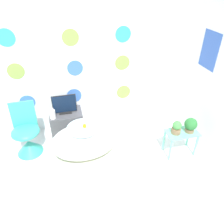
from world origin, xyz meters
The scene contains 13 objects.
ground_plane centered at (0.00, 0.00, 0.00)m, with size 12.00×12.00×0.00m, color white.
wall_back_dotted centered at (0.00, 1.92, 1.30)m, with size 4.75×0.05×2.60m.
wall_right centered at (1.90, 0.95, 1.30)m, with size 0.06×2.90×2.60m.
rug centered at (-0.04, 0.86, 0.00)m, with size 1.28×0.97×0.01m.
bathtub centered at (-0.01, 1.01, 0.29)m, with size 1.00×0.58×0.58m.
rubber_duck centered at (0.02, 0.98, 0.61)m, with size 0.06×0.06×0.07m.
chair centered at (-0.86, 1.32, 0.27)m, with size 0.43×0.43×0.84m.
tv_cabinet centered at (-0.23, 1.67, 0.22)m, with size 0.55×0.40×0.43m.
tv centered at (-0.23, 1.67, 0.58)m, with size 0.40×0.12×0.34m.
vase centered at (-0.44, 1.55, 0.52)m, with size 0.10×0.10×0.19m.
side_table centered at (1.47, 0.72, 0.34)m, with size 0.49×0.28×0.42m.
potted_plant_left centered at (1.36, 0.72, 0.52)m, with size 0.14×0.14×0.21m.
potted_plant_right centered at (1.58, 0.70, 0.54)m, with size 0.19×0.19×0.23m.
Camera 1 is at (-0.21, -1.57, 2.51)m, focal length 35.00 mm.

